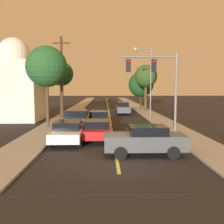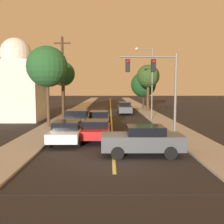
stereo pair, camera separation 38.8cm
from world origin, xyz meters
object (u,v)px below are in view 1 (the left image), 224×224
(car_far_oncoming, at_px, (123,108))
(domed_building_left, at_px, (15,85))
(car_near_lane_second, at_px, (99,119))
(traffic_signal_mast, at_px, (158,78))
(streetlamp_right, at_px, (147,74))
(tree_left_far, at_px, (61,75))
(car_outer_lane_front, at_px, (69,131))
(car_outer_lane_second, at_px, (77,120))
(utility_pole_left, at_px, (62,79))
(tree_right_near, at_px, (146,76))
(car_near_lane_front, at_px, (97,129))
(car_crossing_right, at_px, (145,140))
(tree_left_near, at_px, (47,67))
(tree_right_far, at_px, (141,85))

(car_far_oncoming, xyz_separation_m, domed_building_left, (-12.28, -5.87, 2.99))
(car_near_lane_second, bearing_deg, traffic_signal_mast, -46.79)
(streetlamp_right, distance_m, domed_building_left, 14.53)
(traffic_signal_mast, xyz_separation_m, tree_left_far, (-8.81, 11.43, 0.79))
(car_outer_lane_front, distance_m, car_outer_lane_second, 4.89)
(utility_pole_left, xyz_separation_m, tree_right_near, (10.24, 12.78, 0.81))
(tree_left_far, xyz_separation_m, tree_right_near, (11.14, 7.85, 0.15))
(car_near_lane_front, bearing_deg, car_outer_lane_second, 113.32)
(car_outer_lane_second, height_order, car_far_oncoming, car_outer_lane_second)
(car_far_oncoming, xyz_separation_m, tree_left_far, (-7.47, -4.42, 4.25))
(domed_building_left, bearing_deg, car_crossing_right, -51.01)
(tree_left_far, distance_m, tree_right_near, 13.63)
(car_crossing_right, xyz_separation_m, tree_right_near, (3.96, 24.10, 4.42))
(car_near_lane_front, relative_size, car_outer_lane_front, 0.88)
(car_near_lane_front, xyz_separation_m, domed_building_left, (-9.28, 10.90, 3.09))
(tree_left_near, height_order, tree_left_far, tree_left_near)
(car_outer_lane_front, relative_size, streetlamp_right, 0.60)
(car_far_oncoming, height_order, utility_pole_left, utility_pole_left)
(streetlamp_right, relative_size, tree_right_far, 1.29)
(tree_right_far, bearing_deg, traffic_signal_mast, -95.39)
(car_far_oncoming, bearing_deg, car_outer_lane_front, 74.57)
(tree_left_near, relative_size, domed_building_left, 0.79)
(car_crossing_right, relative_size, tree_left_far, 0.66)
(car_near_lane_second, distance_m, domed_building_left, 11.14)
(tree_left_far, height_order, tree_right_far, tree_left_far)
(car_near_lane_front, distance_m, utility_pole_left, 9.02)
(domed_building_left, bearing_deg, tree_left_far, 16.74)
(car_outer_lane_front, height_order, tree_left_far, tree_left_far)
(car_outer_lane_second, distance_m, traffic_signal_mast, 7.79)
(car_crossing_right, distance_m, utility_pole_left, 13.43)
(car_outer_lane_second, height_order, utility_pole_left, utility_pole_left)
(utility_pole_left, relative_size, domed_building_left, 0.92)
(car_outer_lane_front, height_order, car_crossing_right, car_crossing_right)
(car_outer_lane_front, height_order, car_outer_lane_second, car_outer_lane_second)
(streetlamp_right, distance_m, tree_left_far, 9.83)
(car_outer_lane_front, bearing_deg, domed_building_left, 122.78)
(streetlamp_right, xyz_separation_m, tree_right_near, (1.48, 9.67, 0.15))
(tree_left_near, bearing_deg, tree_left_far, 89.90)
(car_near_lane_second, xyz_separation_m, tree_left_near, (-4.48, -0.40, 4.62))
(car_outer_lane_front, xyz_separation_m, tree_right_far, (8.39, 25.28, 3.34))
(car_near_lane_front, distance_m, car_crossing_right, 4.74)
(car_crossing_right, distance_m, streetlamp_right, 15.24)
(car_near_lane_front, xyz_separation_m, car_outer_lane_front, (-1.81, -0.69, 0.02))
(car_near_lane_front, bearing_deg, streetlamp_right, 63.75)
(car_outer_lane_front, bearing_deg, tree_right_far, 71.63)
(car_near_lane_second, height_order, traffic_signal_mast, traffic_signal_mast)
(tree_left_far, bearing_deg, tree_right_far, 47.93)
(car_far_oncoming, distance_m, streetlamp_right, 7.86)
(car_outer_lane_second, distance_m, streetlamp_right, 10.34)
(car_far_oncoming, relative_size, tree_right_near, 0.68)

